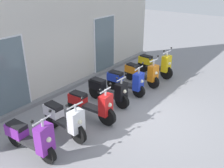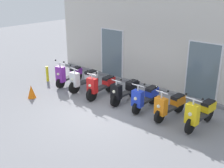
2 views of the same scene
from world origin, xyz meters
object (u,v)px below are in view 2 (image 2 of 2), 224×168
Objects in this scene: scooter_yellow at (200,113)px; scooter_white at (84,79)px; scooter_blue at (145,97)px; scooter_black at (125,91)px; scooter_purple at (68,75)px; traffic_cone at (31,92)px; scooter_orange at (170,105)px; scooter_red at (101,86)px; curb_bollard at (47,74)px.

scooter_white is at bearing -178.78° from scooter_yellow.
scooter_black is at bearing 177.38° from scooter_blue.
traffic_cone is (0.00, -1.94, -0.21)m from scooter_purple.
scooter_orange is 0.95× the size of scooter_yellow.
scooter_red reaches higher than scooter_black.
curb_bollard is at bearing 124.07° from traffic_cone.
scooter_red is 1.11× the size of scooter_blue.
scooter_purple is at bearing -179.35° from scooter_yellow.
scooter_blue is at bearing 4.61° from curb_bollard.
scooter_orange is at bearing 21.87° from traffic_cone.
scooter_black is 3.07× the size of traffic_cone.
scooter_red is at bearing -178.22° from scooter_yellow.
scooter_white is 0.98× the size of scooter_black.
scooter_blue reaches higher than curb_bollard.
curb_bollard is (-6.08, -0.38, -0.10)m from scooter_orange.
scooter_white is 2.11m from curb_bollard.
scooter_yellow is (5.05, 0.11, 0.02)m from scooter_white.
scooter_white is at bearing -177.50° from scooter_blue.
scooter_yellow is at bearing 1.22° from scooter_white.
traffic_cone is (-4.99, -2.00, -0.19)m from scooter_orange.
scooter_red reaches higher than curb_bollard.
scooter_red is at bearing -1.04° from scooter_white.
scooter_orange is at bearing -2.08° from scooter_black.
scooter_orange reaches higher than scooter_red.
curb_bollard is at bearing -175.39° from scooter_blue.
scooter_white is 1.00× the size of scooter_orange.
scooter_purple is 1.01× the size of scooter_blue.
traffic_cone is (-0.99, -1.90, -0.22)m from scooter_white.
scooter_white is 0.94× the size of scooter_yellow.
scooter_black is at bearing 177.92° from scooter_orange.
scooter_purple is 1.14m from curb_bollard.
scooter_blue reaches higher than traffic_cone.
scooter_black is 3.68m from traffic_cone.
scooter_black is 4.16m from curb_bollard.
scooter_black is 0.96× the size of scooter_yellow.
scooter_purple is at bearing 90.12° from traffic_cone.
scooter_blue is 2.19× the size of curb_bollard.
scooter_purple is at bearing 178.34° from scooter_red.
curb_bollard is at bearing -163.75° from scooter_purple.
scooter_white is 2.15m from traffic_cone.
scooter_yellow is at bearing 3.10° from curb_bollard.
scooter_yellow is (4.05, 0.13, 0.05)m from scooter_red.
scooter_yellow reaches higher than scooter_red.
scooter_yellow is 3.20× the size of traffic_cone.
scooter_black is (1.05, 0.19, -0.01)m from scooter_red.
scooter_black reaches higher than curb_bollard.
scooter_red is (1.00, -0.02, -0.03)m from scooter_white.
scooter_purple is 0.97× the size of scooter_black.
traffic_cone is (-1.99, -1.88, -0.20)m from scooter_red.
scooter_yellow is 7.15m from curb_bollard.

